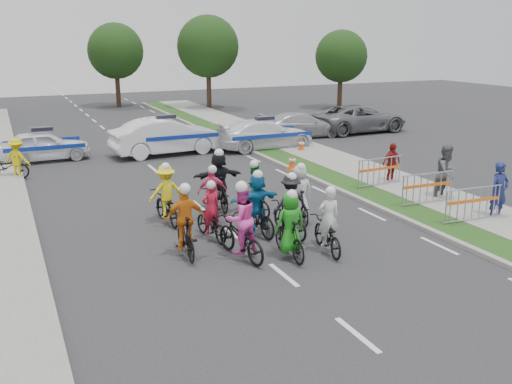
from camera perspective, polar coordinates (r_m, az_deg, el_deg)
name	(u,v)px	position (r m, az deg, el deg)	size (l,w,h in m)	color
ground	(284,275)	(13.36, 2.78, -8.30)	(90.00, 90.00, 0.00)	#28282B
curb_right	(350,195)	(19.87, 9.34, -0.28)	(0.20, 60.00, 0.12)	gray
grass_strip	(367,193)	(20.25, 10.99, -0.07)	(1.20, 60.00, 0.11)	#1A4315
sidewalk_right	(408,187)	(21.32, 14.96, 0.49)	(2.40, 60.00, 0.13)	gray
rider_0	(327,230)	(14.61, 7.15, -3.82)	(0.88, 1.80, 1.76)	black
rider_1	(290,231)	(14.10, 3.40, -3.95)	(0.77, 1.72, 1.79)	black
rider_2	(241,230)	(14.05, -1.55, -3.82)	(1.02, 2.06, 2.01)	black
rider_3	(185,228)	(14.32, -7.07, -3.59)	(0.99, 1.85, 1.91)	black
rider_4	(290,211)	(15.68, 3.41, -1.91)	(1.02, 1.79, 1.81)	black
rider_5	(257,208)	(15.66, 0.07, -1.59)	(1.54, 1.83, 1.87)	black
rider_6	(211,219)	(15.47, -4.55, -2.75)	(0.78, 1.69, 1.66)	black
rider_7	(299,199)	(16.83, 4.33, -0.70)	(0.83, 1.78, 1.81)	black
rider_8	(253,195)	(17.41, -0.31, -0.28)	(0.93, 1.81, 1.76)	black
rider_9	(212,199)	(16.93, -4.42, -0.74)	(0.91, 1.69, 1.72)	black
rider_10	(166,200)	(16.91, -8.97, -0.75)	(1.06, 1.84, 1.84)	black
rider_11	(219,184)	(18.03, -3.76, 0.80)	(1.60, 1.91, 1.98)	black
police_car_0	(43,146)	(26.82, -20.48, 4.35)	(1.57, 3.91, 1.33)	white
police_car_1	(167,136)	(26.79, -8.93, 5.51)	(1.78, 5.10, 1.68)	white
police_car_2	(265,134)	(27.83, 0.88, 5.79)	(1.99, 4.89, 1.42)	white
civilian_sedan	(302,125)	(31.22, 4.58, 6.72)	(1.86, 4.58, 1.33)	#ABABB0
civilian_suv	(360,118)	(33.33, 10.34, 7.26)	(2.56, 5.56, 1.54)	slate
spectator_0	(499,191)	(18.46, 23.13, 0.09)	(0.64, 0.42, 1.76)	navy
spectator_1	(446,173)	(20.02, 18.50, 1.84)	(0.92, 0.71, 1.88)	#515256
spectator_2	(392,163)	(21.77, 13.40, 2.80)	(0.90, 0.38, 1.54)	maroon
marshal_hiviz	(17,159)	(23.79, -22.77, 3.11)	(1.02, 0.58, 1.57)	#DAC40B
barrier_0	(472,206)	(17.78, 20.83, -1.30)	(2.00, 0.50, 1.12)	#A5A8AD
barrier_1	(427,190)	(19.14, 16.74, 0.21)	(2.00, 0.50, 1.12)	#A5A8AD
barrier_2	(379,173)	(21.06, 12.25, 1.87)	(2.00, 0.50, 1.12)	#A5A8AD
cone_0	(292,162)	(23.35, 3.64, 2.96)	(0.40, 0.40, 0.70)	#F24C0C
cone_1	(301,145)	(27.03, 4.55, 4.66)	(0.40, 0.40, 0.70)	#F24C0C
parked_bike	(7,167)	(24.06, -23.64, 2.35)	(0.61, 1.75, 0.92)	black
tree_1	(208,47)	(43.40, -4.82, 14.28)	(4.55, 4.55, 6.82)	#382619
tree_2	(341,56)	(43.80, 8.51, 13.26)	(3.85, 3.85, 5.77)	#382619
tree_4	(115,51)	(45.69, -13.87, 13.52)	(4.20, 4.20, 6.30)	#382619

